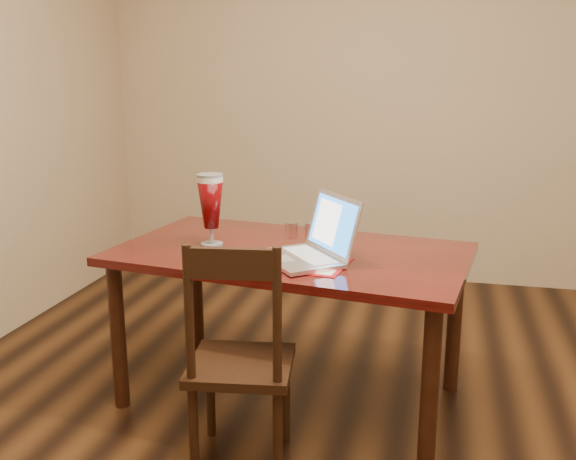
# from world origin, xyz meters

# --- Properties ---
(dining_table) EXTENTS (1.61, 1.05, 1.03)m
(dining_table) POSITION_xyz_m (-0.52, 0.60, 0.64)
(dining_table) COLOR #540D0B
(dining_table) RESTS_ON ground
(dining_chair) EXTENTS (0.43, 0.41, 0.90)m
(dining_chair) POSITION_xyz_m (-0.58, 0.06, 0.42)
(dining_chair) COLOR black
(dining_chair) RESTS_ON ground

